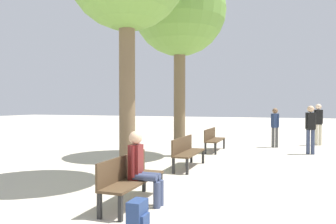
# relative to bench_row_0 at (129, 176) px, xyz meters

# --- Properties ---
(ground_plane) EXTENTS (80.00, 80.00, 0.00)m
(ground_plane) POSITION_rel_bench_row_0_xyz_m (1.97, -0.26, -0.48)
(ground_plane) COLOR beige
(bench_row_0) EXTENTS (0.44, 1.71, 0.82)m
(bench_row_0) POSITION_rel_bench_row_0_xyz_m (0.00, 0.00, 0.00)
(bench_row_0) COLOR #4C3823
(bench_row_0) RESTS_ON ground_plane
(bench_row_1) EXTENTS (0.44, 1.71, 0.82)m
(bench_row_1) POSITION_rel_bench_row_0_xyz_m (0.00, 3.39, 0.00)
(bench_row_1) COLOR #4C3823
(bench_row_1) RESTS_ON ground_plane
(bench_row_2) EXTENTS (0.44, 1.71, 0.82)m
(bench_row_2) POSITION_rel_bench_row_0_xyz_m (0.00, 6.78, 0.00)
(bench_row_2) COLOR #4C3823
(bench_row_2) RESTS_ON ground_plane
(tree_row_1) EXTENTS (3.04, 3.04, 6.34)m
(tree_row_1) POSITION_rel_bench_row_0_xyz_m (-0.80, 5.26, 4.28)
(tree_row_1) COLOR brown
(tree_row_1) RESTS_ON ground_plane
(person_seated) EXTENTS (0.59, 0.34, 1.25)m
(person_seated) POSITION_rel_bench_row_0_xyz_m (0.22, 0.02, 0.18)
(person_seated) COLOR #384260
(person_seated) RESTS_ON ground_plane
(backpack) EXTENTS (0.23, 0.31, 0.41)m
(backpack) POSITION_rel_bench_row_0_xyz_m (0.65, -1.04, -0.28)
(backpack) COLOR navy
(backpack) RESTS_ON ground_plane
(pedestrian_near) EXTENTS (0.34, 0.26, 1.66)m
(pedestrian_near) POSITION_rel_bench_row_0_xyz_m (3.30, 7.15, 0.47)
(pedestrian_near) COLOR #384260
(pedestrian_near) RESTS_ON ground_plane
(pedestrian_mid) EXTENTS (0.32, 0.28, 1.56)m
(pedestrian_mid) POSITION_rel_bench_row_0_xyz_m (2.10, 8.65, 0.41)
(pedestrian_mid) COLOR #4C4C4C
(pedestrian_mid) RESTS_ON ground_plane
(pedestrian_far) EXTENTS (0.35, 0.24, 1.73)m
(pedestrian_far) POSITION_rel_bench_row_0_xyz_m (3.79, 10.00, 0.51)
(pedestrian_far) COLOR beige
(pedestrian_far) RESTS_ON ground_plane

